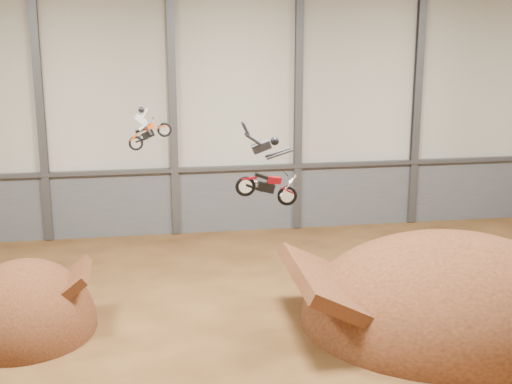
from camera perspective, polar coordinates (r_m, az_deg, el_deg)
floor at (r=25.72m, az=3.08°, el=-12.92°), size 40.00×40.00×0.00m
back_wall at (r=37.95m, az=-1.62°, el=7.11°), size 40.00×0.10×14.00m
lower_band_back at (r=38.87m, az=-1.54°, el=-0.61°), size 39.80×0.18×3.50m
steel_rail at (r=38.30m, az=-1.53°, el=1.94°), size 39.80×0.35×0.20m
steel_column_1 at (r=37.76m, az=-16.89°, el=6.47°), size 0.40×0.36×13.90m
steel_column_2 at (r=37.46m, az=-6.67°, el=6.93°), size 0.40×0.36×13.90m
steel_column_3 at (r=38.34m, az=3.40°, el=7.17°), size 0.40×0.36×13.90m
steel_column_4 at (r=40.32m, az=12.76°, el=7.19°), size 0.40×0.36×13.90m
takeoff_ramp at (r=28.95m, az=-17.88°, el=-10.39°), size 5.32×6.14×5.32m
landing_ramp at (r=29.35m, az=15.08°, el=-9.83°), size 11.65×10.31×6.72m
fmx_rider_a at (r=28.32m, az=-8.27°, el=5.53°), size 2.33×0.80×2.21m
fmx_rider_b at (r=24.74m, az=0.65°, el=2.16°), size 3.54×0.90×3.22m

